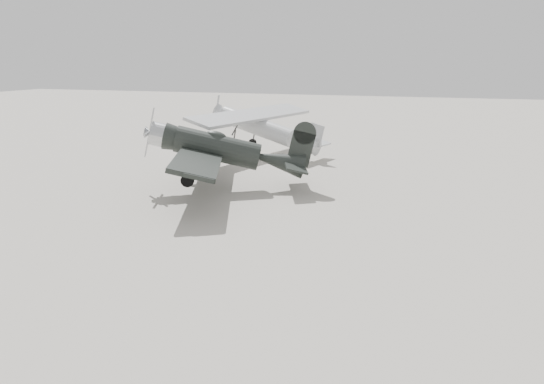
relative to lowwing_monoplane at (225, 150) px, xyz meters
The scene contains 3 objects.
ground 8.94m from the lowwing_monoplane, 61.88° to the right, with size 160.00×160.00×0.00m, color #A39D90.
lowwing_monoplane is the anchor object (origin of this frame).
highwing_monoplane 9.97m from the lowwing_monoplane, 99.01° to the left, with size 8.78×12.26×3.47m.
Camera 1 is at (6.51, -16.68, 6.50)m, focal length 35.00 mm.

